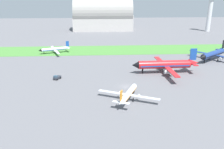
{
  "coord_description": "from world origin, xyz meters",
  "views": [
    {
      "loc": [
        -10.56,
        -86.34,
        35.11
      ],
      "look_at": [
        -4.92,
        6.53,
        3.0
      ],
      "focal_mm": 36.97,
      "sensor_mm": 36.0,
      "label": 1
    }
  ],
  "objects_px": {
    "airplane_foreground_turboprop": "(128,94)",
    "airplane_midfield_jet": "(166,65)",
    "airplane_parked_jet_far": "(213,54)",
    "pushback_tug_near_gate": "(57,77)",
    "control_tower": "(210,10)",
    "airplane_taxiing_turboprop": "(55,49)"
  },
  "relations": [
    {
      "from": "airplane_foreground_turboprop",
      "to": "airplane_midfield_jet",
      "type": "xyz_separation_m",
      "value": [
        21.31,
        28.86,
        1.73
      ]
    },
    {
      "from": "airplane_foreground_turboprop",
      "to": "airplane_parked_jet_far",
      "type": "bearing_deg",
      "value": -23.2
    },
    {
      "from": "airplane_midfield_jet",
      "to": "airplane_foreground_turboprop",
      "type": "bearing_deg",
      "value": 52.03
    },
    {
      "from": "airplane_parked_jet_far",
      "to": "airplane_foreground_turboprop",
      "type": "height_order",
      "value": "airplane_parked_jet_far"
    },
    {
      "from": "airplane_midfield_jet",
      "to": "pushback_tug_near_gate",
      "type": "distance_m",
      "value": 50.36
    },
    {
      "from": "airplane_midfield_jet",
      "to": "control_tower",
      "type": "bearing_deg",
      "value": -123.47
    },
    {
      "from": "pushback_tug_near_gate",
      "to": "control_tower",
      "type": "distance_m",
      "value": 188.28
    },
    {
      "from": "airplane_taxiing_turboprop",
      "to": "airplane_midfield_jet",
      "type": "bearing_deg",
      "value": 123.29
    },
    {
      "from": "pushback_tug_near_gate",
      "to": "airplane_midfield_jet",
      "type": "bearing_deg",
      "value": 124.89
    },
    {
      "from": "airplane_midfield_jet",
      "to": "pushback_tug_near_gate",
      "type": "bearing_deg",
      "value": 4.96
    },
    {
      "from": "airplane_taxiing_turboprop",
      "to": "control_tower",
      "type": "relative_size",
      "value": 0.63
    },
    {
      "from": "airplane_foreground_turboprop",
      "to": "airplane_taxiing_turboprop",
      "type": "xyz_separation_m",
      "value": [
        -37.75,
        72.14,
        0.16
      ]
    },
    {
      "from": "airplane_foreground_turboprop",
      "to": "airplane_midfield_jet",
      "type": "distance_m",
      "value": 35.92
    },
    {
      "from": "airplane_foreground_turboprop",
      "to": "airplane_taxiing_turboprop",
      "type": "relative_size",
      "value": 0.92
    },
    {
      "from": "airplane_midfield_jet",
      "to": "airplane_taxiing_turboprop",
      "type": "relative_size",
      "value": 1.44
    },
    {
      "from": "pushback_tug_near_gate",
      "to": "airplane_foreground_turboprop",
      "type": "bearing_deg",
      "value": 79.4
    },
    {
      "from": "airplane_parked_jet_far",
      "to": "airplane_midfield_jet",
      "type": "relative_size",
      "value": 0.75
    },
    {
      "from": "control_tower",
      "to": "airplane_midfield_jet",
      "type": "bearing_deg",
      "value": -121.95
    },
    {
      "from": "airplane_parked_jet_far",
      "to": "control_tower",
      "type": "bearing_deg",
      "value": -151.08
    },
    {
      "from": "airplane_taxiing_turboprop",
      "to": "pushback_tug_near_gate",
      "type": "bearing_deg",
      "value": 80.08
    },
    {
      "from": "airplane_midfield_jet",
      "to": "airplane_taxiing_turboprop",
      "type": "xyz_separation_m",
      "value": [
        -59.06,
        43.28,
        -1.57
      ]
    },
    {
      "from": "airplane_foreground_turboprop",
      "to": "airplane_midfield_jet",
      "type": "bearing_deg",
      "value": -11.82
    }
  ]
}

